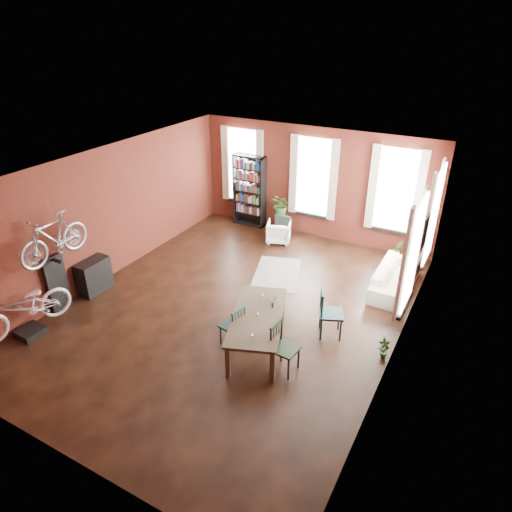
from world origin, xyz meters
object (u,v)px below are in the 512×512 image
Objects in this scene: bicycle_floor at (18,288)px; plant_stand at (282,224)px; white_armchair at (279,231)px; bike_trainer at (30,332)px; bookshelf at (249,191)px; dining_chair_b at (265,315)px; dining_table at (258,330)px; dining_chair_d at (331,313)px; dining_chair_c at (285,348)px; console_table at (94,276)px; dining_chair_a at (232,325)px; cream_sofa at (396,274)px.

plant_stand is at bearing 84.99° from bicycle_floor.
white_armchair is at bearing -72.34° from plant_stand.
bookshelf is at bearing 80.60° from bike_trainer.
dining_table is at bearing -8.75° from dining_chair_b.
bike_trainer is at bearing 48.69° from white_armchair.
bike_trainer is at bearing 94.76° from dining_chair_d.
bicycle_floor is at bearing -108.70° from plant_stand.
bookshelf is 7.27m from bike_trainer.
bike_trainer is at bearing -77.55° from dining_chair_b.
bookshelf is 4.48× the size of bike_trainer.
dining_chair_b reaches higher than bike_trainer.
dining_chair_d is at bearing 21.54° from dining_table.
bike_trainer is 0.88× the size of plant_stand.
white_armchair is 6.89m from bike_trainer.
dining_chair_c is 0.45× the size of bookshelf.
dining_chair_c is at bearing -3.76° from console_table.
dining_chair_b reaches higher than console_table.
bike_trainer is at bearing -86.83° from console_table.
plant_stand is at bearing 71.35° from bike_trainer.
white_armchair is 6.93m from bicycle_floor.
dining_chair_b reaches higher than dining_table.
console_table is at bearing -79.40° from dining_chair_a.
dining_chair_b reaches higher than plant_stand.
dining_chair_a is at bearing -176.20° from dining_table.
bookshelf is (-3.01, 4.68, 0.68)m from dining_chair_b.
white_armchair is 5.22m from console_table.
dining_chair_a reaches higher than white_armchair.
dining_chair_a is 0.46× the size of bicycle_floor.
plant_stand is 0.29× the size of bicycle_floor.
console_table is 1.43× the size of plant_stand.
bicycle_floor reaches higher than bike_trainer.
cream_sofa reaches higher than plant_stand.
cream_sofa is at bearing 29.33° from console_table.
dining_table reaches higher than plant_stand.
bicycle_floor is at bearing 48.64° from white_armchair.
bookshelf is at bearing 173.89° from plant_stand.
plant_stand is at bearing -175.63° from dining_chair_b.
dining_chair_b is 0.43× the size of bicycle_floor.
dining_chair_a is 1.82× the size of bike_trainer.
cream_sofa is at bearing 160.23° from dining_chair_a.
plant_stand is 7.41m from bicycle_floor.
bookshelf is 5.28m from cream_sofa.
white_armchair is at bearing 59.64° from console_table.
console_table is (-5.49, -1.07, -0.12)m from dining_chair_d.
dining_chair_d is 2.54m from cream_sofa.
bike_trainer is at bearing -99.40° from bookshelf.
bookshelf is (-2.62, 5.35, 0.65)m from dining_chair_a.
plant_stand reaches higher than bike_trainer.
dining_table is 4.75m from bicycle_floor.
plant_stand is (-1.90, 5.02, -0.08)m from dining_table.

